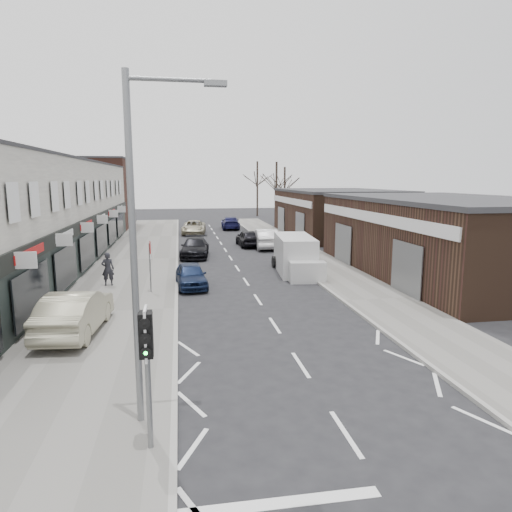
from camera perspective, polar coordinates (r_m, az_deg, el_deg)
name	(u,v)px	position (r m, az deg, el deg)	size (l,w,h in m)	color
ground	(320,394)	(13.17, 7.95, -16.69)	(160.00, 160.00, 0.00)	black
pavement_left	(137,260)	(33.87, -14.62, -0.47)	(5.50, 64.00, 0.12)	slate
pavement_right	(305,255)	(35.01, 6.19, 0.11)	(3.50, 64.00, 0.12)	slate
shop_terrace_left	(21,215)	(32.35, -27.31, 4.55)	(8.00, 41.00, 7.10)	silver
brick_block_far	(94,194)	(57.12, -19.60, 7.26)	(8.00, 10.00, 8.00)	#4C2920
right_unit_near	(449,238)	(30.17, 22.95, 2.08)	(10.00, 18.00, 4.50)	#3A261A
right_unit_far	(337,214)	(48.16, 10.15, 5.24)	(10.00, 16.00, 4.50)	#3A261A
tree_far_a	(276,223)	(60.85, 2.53, 4.14)	(3.60, 3.60, 8.00)	#382D26
tree_far_b	(284,219)	(67.22, 3.56, 4.65)	(3.60, 3.60, 7.50)	#382D26
tree_far_c	(257,216)	(72.50, 0.16, 5.03)	(3.60, 3.60, 8.50)	#382D26
traffic_light	(147,346)	(9.86, -13.52, -10.85)	(0.28, 0.60, 3.10)	slate
street_lamp	(141,233)	(10.54, -14.22, 2.80)	(2.23, 0.22, 8.00)	slate
warning_sign	(150,252)	(23.56, -13.07, 0.55)	(0.12, 0.80, 2.70)	slate
white_van	(296,256)	(28.46, 4.97, 0.03)	(2.55, 6.08, 2.30)	silver
sedan_on_pavement	(75,312)	(18.35, -21.66, -6.52)	(1.71, 4.91, 1.62)	#9F9A7F
pedestrian	(108,269)	(25.82, -18.03, -1.55)	(0.66, 0.43, 1.81)	black
parked_car_left_a	(191,275)	(24.96, -8.13, -2.40)	(1.55, 3.85, 1.31)	#131F3D
parked_car_left_b	(195,248)	(34.57, -7.65, 1.06)	(2.00, 4.93, 1.43)	black
parked_car_left_c	(194,227)	(48.95, -7.78, 3.56)	(2.37, 5.15, 1.43)	#A69F85
parked_car_right_a	(266,239)	(38.63, 1.23, 2.20)	(1.74, 4.99, 1.64)	silver
parked_car_right_b	(248,238)	(39.74, -0.97, 2.28)	(1.73, 4.29, 1.46)	black
parked_car_right_c	(230,223)	(53.56, -3.21, 4.16)	(2.03, 4.99, 1.45)	#13153E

